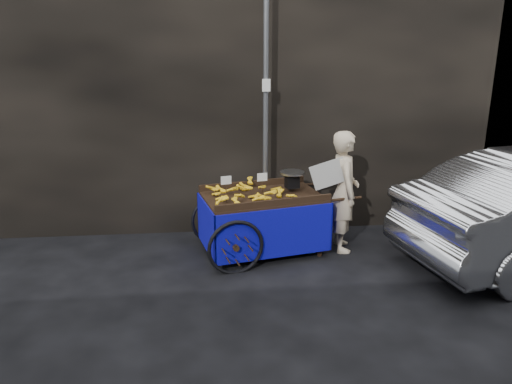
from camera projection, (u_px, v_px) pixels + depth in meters
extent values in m
plane|color=black|center=(254.00, 273.00, 6.79)|extent=(80.00, 80.00, 0.00)
cube|color=black|center=(181.00, 73.00, 8.43)|extent=(11.00, 2.00, 5.00)
cylinder|color=slate|center=(266.00, 112.00, 7.46)|extent=(0.08, 0.08, 4.00)
cube|color=white|center=(266.00, 85.00, 7.30)|extent=(0.12, 0.02, 0.18)
cube|color=black|center=(263.00, 198.00, 7.24)|extent=(1.87, 1.39, 0.06)
cube|color=black|center=(253.00, 184.00, 7.67)|extent=(1.65, 0.41, 0.11)
cube|color=black|center=(275.00, 203.00, 6.77)|extent=(1.65, 0.41, 0.11)
cube|color=black|center=(320.00, 229.00, 7.20)|extent=(0.06, 0.06, 0.84)
cube|color=black|center=(298.00, 211.00, 7.96)|extent=(0.06, 0.06, 0.84)
cylinder|color=black|center=(345.00, 199.00, 7.19)|extent=(0.52, 0.16, 0.04)
cylinder|color=black|center=(320.00, 184.00, 7.95)|extent=(0.52, 0.16, 0.04)
torus|color=black|center=(236.00, 248.00, 6.69)|extent=(0.78, 0.22, 0.79)
torus|color=black|center=(216.00, 220.00, 7.72)|extent=(0.78, 0.22, 0.79)
cylinder|color=black|center=(225.00, 233.00, 7.21)|extent=(0.31, 1.16, 0.05)
cube|color=#080992|center=(275.00, 234.00, 6.86)|extent=(1.69, 0.40, 0.71)
cube|color=#080992|center=(252.00, 209.00, 7.83)|extent=(1.69, 0.40, 0.71)
cube|color=#080992|center=(206.00, 227.00, 7.09)|extent=(0.26, 1.07, 0.71)
cube|color=#080992|center=(316.00, 215.00, 7.60)|extent=(0.26, 1.07, 0.71)
cube|color=black|center=(292.00, 182.00, 7.38)|extent=(0.22, 0.18, 0.17)
cylinder|color=silver|center=(292.00, 173.00, 7.33)|extent=(0.43, 0.43, 0.03)
cube|color=white|center=(226.00, 180.00, 6.86)|extent=(0.15, 0.04, 0.12)
cube|color=white|center=(262.00, 177.00, 7.02)|extent=(0.15, 0.04, 0.12)
imported|color=beige|center=(344.00, 191.00, 7.33)|extent=(0.47, 0.68, 1.80)
cube|color=silver|center=(329.00, 174.00, 7.09)|extent=(0.59, 0.04, 0.50)
ellipsoid|color=blue|center=(310.00, 247.00, 7.37)|extent=(0.25, 0.20, 0.23)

